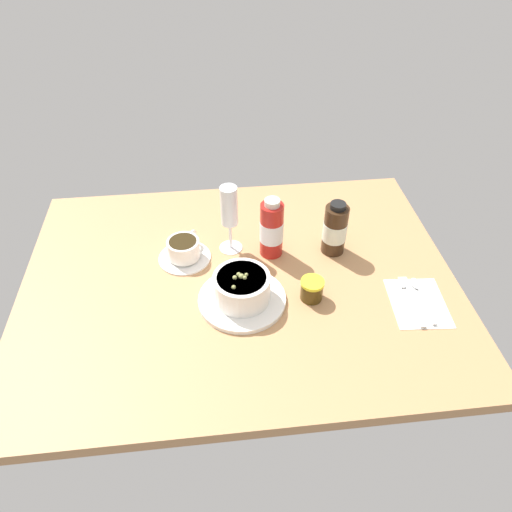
{
  "coord_description": "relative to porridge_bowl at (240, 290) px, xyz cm",
  "views": [
    {
      "loc": [
        -5.56,
        -88.14,
        85.08
      ],
      "look_at": [
        4.07,
        -1.93,
        8.92
      ],
      "focal_mm": 33.62,
      "sensor_mm": 36.0,
      "label": 1
    }
  ],
  "objects": [
    {
      "name": "sauce_bottle_red",
      "position": [
        9.75,
        17.21,
        4.1
      ],
      "size": [
        6.21,
        6.21,
        17.17
      ],
      "color": "#B21E19",
      "rests_on": "ground_plane"
    },
    {
      "name": "porridge_bowl",
      "position": [
        0.0,
        0.0,
        0.0
      ],
      "size": [
        21.28,
        21.28,
        8.85
      ],
      "color": "white",
      "rests_on": "ground_plane"
    },
    {
      "name": "sauce_bottle_brown",
      "position": [
        26.49,
        16.32,
        3.28
      ],
      "size": [
        6.38,
        6.38,
        15.41
      ],
      "color": "#382314",
      "rests_on": "ground_plane"
    },
    {
      "name": "coffee_cup",
      "position": [
        -13.49,
        17.44,
        -1.13
      ],
      "size": [
        13.91,
        13.91,
        5.91
      ],
      "color": "white",
      "rests_on": "ground_plane"
    },
    {
      "name": "wine_glass",
      "position": [
        -0.93,
        20.32,
        8.93
      ],
      "size": [
        6.28,
        6.28,
        19.53
      ],
      "color": "white",
      "rests_on": "ground_plane"
    },
    {
      "name": "jam_jar",
      "position": [
        17.24,
        -0.7,
        -1.06
      ],
      "size": [
        5.73,
        5.73,
        5.53
      ],
      "color": "#44310F",
      "rests_on": "ground_plane"
    },
    {
      "name": "ground_plane",
      "position": [
        0.34,
        7.96,
        -5.36
      ],
      "size": [
        110.0,
        84.0,
        3.0
      ],
      "primitive_type": "cube",
      "color": "#B27F51"
    },
    {
      "name": "cutlery_setting",
      "position": [
        42.67,
        -4.97,
        -3.6
      ],
      "size": [
        14.3,
        17.44,
        0.9
      ],
      "color": "white",
      "rests_on": "ground_plane"
    }
  ]
}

